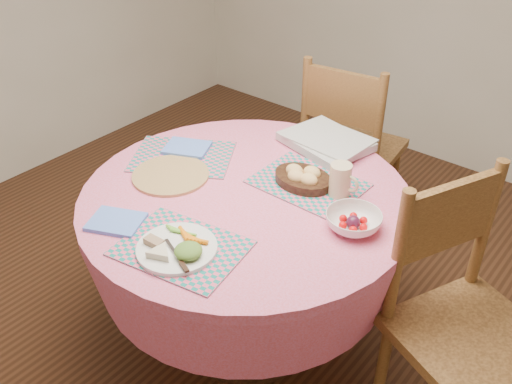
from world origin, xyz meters
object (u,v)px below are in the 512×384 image
(dinner_plate, at_px, (177,248))
(bread_bowl, at_px, (303,177))
(fruit_bowl, at_px, (353,221))
(latte_mug, at_px, (341,180))
(chair_right, at_px, (461,317))
(wicker_trivet, at_px, (171,175))
(dining_table, at_px, (246,235))
(chair_back, at_px, (349,145))

(dinner_plate, relative_size, bread_bowl, 1.14)
(dinner_plate, relative_size, fruit_bowl, 1.29)
(bread_bowl, relative_size, latte_mug, 1.84)
(chair_right, height_order, latte_mug, chair_right)
(latte_mug, bearing_deg, bread_bowl, -170.21)
(dinner_plate, bearing_deg, bread_bowl, 82.51)
(bread_bowl, bearing_deg, latte_mug, 9.79)
(wicker_trivet, height_order, bread_bowl, bread_bowl)
(dinner_plate, distance_m, bread_bowl, 0.59)
(dining_table, bearing_deg, chair_back, 96.29)
(chair_back, relative_size, wicker_trivet, 3.31)
(wicker_trivet, distance_m, fruit_bowl, 0.74)
(bread_bowl, xyz_separation_m, latte_mug, (0.15, 0.03, 0.03))
(dinner_plate, bearing_deg, wicker_trivet, 138.84)
(bread_bowl, height_order, latte_mug, latte_mug)
(chair_right, relative_size, fruit_bowl, 4.96)
(latte_mug, distance_m, fruit_bowl, 0.21)
(dinner_plate, xyz_separation_m, latte_mug, (0.23, 0.61, 0.05))
(dining_table, bearing_deg, latte_mug, 37.47)
(bread_bowl, xyz_separation_m, fruit_bowl, (0.29, -0.12, -0.01))
(dining_table, relative_size, bread_bowl, 5.39)
(chair_back, bearing_deg, chair_right, 131.71)
(chair_back, bearing_deg, bread_bowl, 99.54)
(chair_right, height_order, wicker_trivet, chair_right)
(latte_mug, xyz_separation_m, fruit_bowl, (0.14, -0.14, -0.04))
(chair_right, distance_m, fruit_bowl, 0.48)
(dining_table, distance_m, bread_bowl, 0.32)
(bread_bowl, bearing_deg, dinner_plate, -97.49)
(wicker_trivet, distance_m, dinner_plate, 0.47)
(dinner_plate, height_order, latte_mug, latte_mug)
(chair_back, relative_size, bread_bowl, 4.31)
(chair_back, relative_size, dinner_plate, 3.78)
(latte_mug, bearing_deg, wicker_trivet, -152.63)
(latte_mug, bearing_deg, chair_right, -7.06)
(chair_back, bearing_deg, fruit_bowl, 113.48)
(dinner_plate, bearing_deg, latte_mug, 69.74)
(dining_table, bearing_deg, bread_bowl, 55.63)
(dinner_plate, height_order, fruit_bowl, fruit_bowl)
(chair_right, relative_size, bread_bowl, 4.38)
(wicker_trivet, bearing_deg, dining_table, 16.35)
(wicker_trivet, xyz_separation_m, dinner_plate, (0.36, -0.31, 0.02))
(chair_back, distance_m, fruit_bowl, 1.05)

